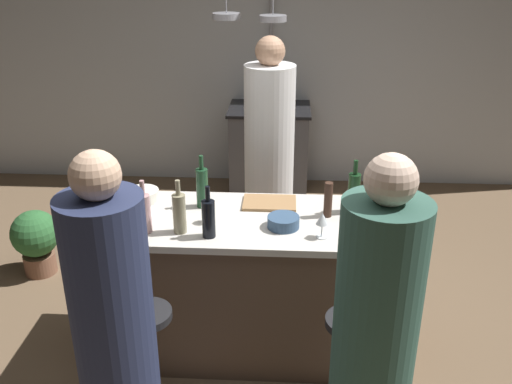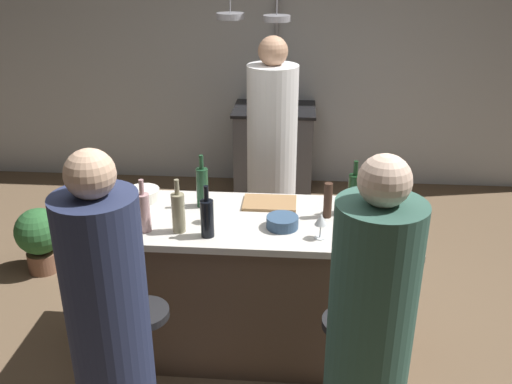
{
  "view_description": "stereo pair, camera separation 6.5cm",
  "coord_description": "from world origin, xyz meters",
  "px_view_note": "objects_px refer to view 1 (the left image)",
  "views": [
    {
      "loc": [
        0.17,
        -2.86,
        2.33
      ],
      "look_at": [
        0.0,
        0.15,
        1.0
      ],
      "focal_mm": 39.13,
      "sensor_mm": 36.0,
      "label": 1
    },
    {
      "loc": [
        0.24,
        -2.86,
        2.33
      ],
      "look_at": [
        0.0,
        0.15,
        1.0
      ],
      "focal_mm": 39.13,
      "sensor_mm": 36.0,
      "label": 2
    }
  ],
  "objects_px": {
    "pepper_mill": "(328,200)",
    "mixing_bowl_ceramic": "(142,196)",
    "wine_bottle_red": "(354,192)",
    "wine_bottle_white": "(179,213)",
    "guest_left": "(116,344)",
    "wine_bottle_dark": "(208,218)",
    "wine_bottle_rose": "(144,213)",
    "mixing_bowl_blue": "(283,222)",
    "stove_range": "(269,150)",
    "potted_plant": "(36,238)",
    "bar_stool_right": "(348,368)",
    "chef": "(269,164)",
    "cutting_board": "(269,203)",
    "bar_stool_left": "(150,360)",
    "wine_glass_near_right_guest": "(208,206)",
    "wine_glass_near_left_guest": "(322,220)",
    "wine_bottle_green": "(202,187)",
    "mixing_bowl_steel": "(126,212)",
    "guest_right": "(373,353)"
  },
  "relations": [
    {
      "from": "guest_left",
      "to": "wine_bottle_dark",
      "type": "height_order",
      "value": "guest_left"
    },
    {
      "from": "pepper_mill",
      "to": "mixing_bowl_ceramic",
      "type": "height_order",
      "value": "pepper_mill"
    },
    {
      "from": "wine_glass_near_right_guest",
      "to": "mixing_bowl_blue",
      "type": "distance_m",
      "value": 0.43
    },
    {
      "from": "bar_stool_left",
      "to": "mixing_bowl_ceramic",
      "type": "height_order",
      "value": "mixing_bowl_ceramic"
    },
    {
      "from": "potted_plant",
      "to": "mixing_bowl_blue",
      "type": "height_order",
      "value": "mixing_bowl_blue"
    },
    {
      "from": "wine_bottle_white",
      "to": "wine_glass_near_left_guest",
      "type": "height_order",
      "value": "wine_bottle_white"
    },
    {
      "from": "wine_bottle_red",
      "to": "bar_stool_right",
      "type": "bearing_deg",
      "value": -94.56
    },
    {
      "from": "bar_stool_left",
      "to": "wine_bottle_dark",
      "type": "xyz_separation_m",
      "value": [
        0.27,
        0.39,
        0.64
      ]
    },
    {
      "from": "mixing_bowl_ceramic",
      "to": "wine_glass_near_right_guest",
      "type": "bearing_deg",
      "value": -30.95
    },
    {
      "from": "wine_bottle_red",
      "to": "mixing_bowl_steel",
      "type": "distance_m",
      "value": 1.32
    },
    {
      "from": "guest_right",
      "to": "cutting_board",
      "type": "height_order",
      "value": "guest_right"
    },
    {
      "from": "wine_bottle_dark",
      "to": "wine_bottle_white",
      "type": "bearing_deg",
      "value": 165.78
    },
    {
      "from": "guest_right",
      "to": "wine_glass_near_right_guest",
      "type": "relative_size",
      "value": 11.35
    },
    {
      "from": "bar_stool_right",
      "to": "chef",
      "type": "bearing_deg",
      "value": 105.19
    },
    {
      "from": "bar_stool_left",
      "to": "potted_plant",
      "type": "xyz_separation_m",
      "value": [
        -1.21,
        1.39,
        -0.08
      ]
    },
    {
      "from": "wine_bottle_red",
      "to": "wine_bottle_white",
      "type": "xyz_separation_m",
      "value": [
        -0.97,
        -0.31,
        -0.01
      ]
    },
    {
      "from": "bar_stool_right",
      "to": "mixing_bowl_blue",
      "type": "distance_m",
      "value": 0.84
    },
    {
      "from": "guest_right",
      "to": "wine_bottle_rose",
      "type": "distance_m",
      "value": 1.4
    },
    {
      "from": "stove_range",
      "to": "chef",
      "type": "bearing_deg",
      "value": -88.12
    },
    {
      "from": "pepper_mill",
      "to": "wine_bottle_rose",
      "type": "relative_size",
      "value": 0.69
    },
    {
      "from": "stove_range",
      "to": "potted_plant",
      "type": "bearing_deg",
      "value": -135.6
    },
    {
      "from": "wine_bottle_rose",
      "to": "wine_bottle_green",
      "type": "xyz_separation_m",
      "value": [
        0.26,
        0.34,
        0.01
      ]
    },
    {
      "from": "wine_bottle_rose",
      "to": "mixing_bowl_blue",
      "type": "xyz_separation_m",
      "value": [
        0.75,
        0.1,
        -0.08
      ]
    },
    {
      "from": "wine_bottle_green",
      "to": "mixing_bowl_steel",
      "type": "relative_size",
      "value": 1.73
    },
    {
      "from": "wine_bottle_red",
      "to": "wine_bottle_green",
      "type": "xyz_separation_m",
      "value": [
        -0.89,
        0.02,
        0.0
      ]
    },
    {
      "from": "bar_stool_right",
      "to": "mixing_bowl_steel",
      "type": "bearing_deg",
      "value": 154.5
    },
    {
      "from": "potted_plant",
      "to": "bar_stool_left",
      "type": "bearing_deg",
      "value": -48.88
    },
    {
      "from": "guest_right",
      "to": "guest_left",
      "type": "bearing_deg",
      "value": 179.73
    },
    {
      "from": "pepper_mill",
      "to": "mixing_bowl_blue",
      "type": "xyz_separation_m",
      "value": [
        -0.25,
        -0.15,
        -0.07
      ]
    },
    {
      "from": "wine_bottle_dark",
      "to": "stove_range",
      "type": "bearing_deg",
      "value": 85.07
    },
    {
      "from": "wine_glass_near_right_guest",
      "to": "chef",
      "type": "bearing_deg",
      "value": 75.56
    },
    {
      "from": "wine_bottle_green",
      "to": "mixing_bowl_steel",
      "type": "distance_m",
      "value": 0.46
    },
    {
      "from": "chef",
      "to": "pepper_mill",
      "type": "distance_m",
      "value": 1.13
    },
    {
      "from": "mixing_bowl_ceramic",
      "to": "cutting_board",
      "type": "bearing_deg",
      "value": -0.23
    },
    {
      "from": "guest_left",
      "to": "wine_bottle_white",
      "type": "distance_m",
      "value": 0.83
    },
    {
      "from": "potted_plant",
      "to": "wine_glass_near_left_guest",
      "type": "relative_size",
      "value": 3.56
    },
    {
      "from": "stove_range",
      "to": "chef",
      "type": "xyz_separation_m",
      "value": [
        0.04,
        -1.35,
        0.37
      ]
    },
    {
      "from": "stove_range",
      "to": "chef",
      "type": "height_order",
      "value": "chef"
    },
    {
      "from": "pepper_mill",
      "to": "wine_bottle_red",
      "type": "distance_m",
      "value": 0.17
    },
    {
      "from": "bar_stool_right",
      "to": "pepper_mill",
      "type": "relative_size",
      "value": 3.24
    },
    {
      "from": "guest_right",
      "to": "wine_bottle_white",
      "type": "bearing_deg",
      "value": 140.47
    },
    {
      "from": "guest_left",
      "to": "potted_plant",
      "type": "bearing_deg",
      "value": 124.09
    },
    {
      "from": "bar_stool_left",
      "to": "wine_glass_near_right_guest",
      "type": "distance_m",
      "value": 0.87
    },
    {
      "from": "wine_bottle_white",
      "to": "wine_bottle_green",
      "type": "bearing_deg",
      "value": 77.25
    },
    {
      "from": "chef",
      "to": "bar_stool_left",
      "type": "height_order",
      "value": "chef"
    },
    {
      "from": "pepper_mill",
      "to": "wine_bottle_white",
      "type": "distance_m",
      "value": 0.85
    },
    {
      "from": "stove_range",
      "to": "wine_bottle_green",
      "type": "bearing_deg",
      "value": -97.89
    },
    {
      "from": "mixing_bowl_blue",
      "to": "cutting_board",
      "type": "bearing_deg",
      "value": 106.36
    },
    {
      "from": "cutting_board",
      "to": "wine_bottle_red",
      "type": "bearing_deg",
      "value": -8.7
    },
    {
      "from": "cutting_board",
      "to": "mixing_bowl_steel",
      "type": "relative_size",
      "value": 1.71
    }
  ]
}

